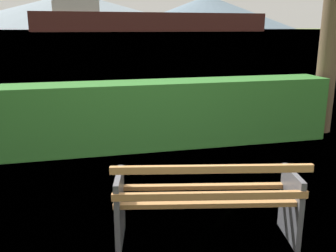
# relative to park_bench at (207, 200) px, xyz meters

# --- Properties ---
(ground_plane) EXTENTS (1400.00, 1400.00, 0.00)m
(ground_plane) POSITION_rel_park_bench_xyz_m (0.01, 0.06, -0.43)
(ground_plane) COLOR olive
(water_surface) EXTENTS (620.00, 620.00, 0.00)m
(water_surface) POSITION_rel_park_bench_xyz_m (0.01, 306.75, -0.43)
(water_surface) COLOR #6B8EA3
(water_surface) RESTS_ON ground_plane
(park_bench) EXTENTS (1.79, 0.90, 0.87)m
(park_bench) POSITION_rel_park_bench_xyz_m (0.00, 0.00, 0.00)
(park_bench) COLOR #A0703F
(park_bench) RESTS_ON ground_plane
(hedge_row) EXTENTS (6.39, 0.71, 1.11)m
(hedge_row) POSITION_rel_park_bench_xyz_m (0.01, 3.03, 0.13)
(hedge_row) COLOR #2D6B28
(hedge_row) RESTS_ON ground_plane
(cargo_ship_large) EXTENTS (118.10, 18.79, 28.27)m
(cargo_ship_large) POSITION_rel_park_bench_xyz_m (28.09, 186.62, 7.48)
(cargo_ship_large) COLOR #471E19
(cargo_ship_large) RESTS_ON water_surface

